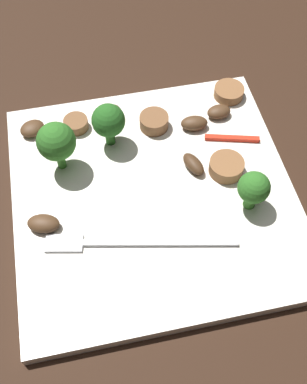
# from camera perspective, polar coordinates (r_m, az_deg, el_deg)

# --- Properties ---
(ground_plane) EXTENTS (1.40, 1.40, 0.00)m
(ground_plane) POSITION_cam_1_polar(r_m,az_deg,el_deg) (0.49, 0.00, -0.81)
(ground_plane) COLOR black
(plate) EXTENTS (0.28, 0.28, 0.01)m
(plate) POSITION_cam_1_polar(r_m,az_deg,el_deg) (0.49, 0.00, -0.41)
(plate) COLOR white
(plate) RESTS_ON ground_plane
(fork) EXTENTS (0.18, 0.05, 0.00)m
(fork) POSITION_cam_1_polar(r_m,az_deg,el_deg) (0.45, -3.20, -6.08)
(fork) COLOR silver
(fork) RESTS_ON plate
(broccoli_floret_0) EXTENTS (0.03, 0.03, 0.05)m
(broccoli_floret_0) POSITION_cam_1_polar(r_m,az_deg,el_deg) (0.50, -5.37, 8.35)
(broccoli_floret_0) COLOR #296420
(broccoli_floret_0) RESTS_ON plate
(broccoli_floret_1) EXTENTS (0.04, 0.04, 0.06)m
(broccoli_floret_1) POSITION_cam_1_polar(r_m,az_deg,el_deg) (0.48, -11.46, 5.82)
(broccoli_floret_1) COLOR #347525
(broccoli_floret_1) RESTS_ON plate
(broccoli_floret_2) EXTENTS (0.03, 0.03, 0.05)m
(broccoli_floret_2) POSITION_cam_1_polar(r_m,az_deg,el_deg) (0.46, 11.80, 0.40)
(broccoli_floret_2) COLOR #347525
(broccoli_floret_2) RESTS_ON plate
(sausage_slice_0) EXTENTS (0.03, 0.03, 0.01)m
(sausage_slice_0) POSITION_cam_1_polar(r_m,az_deg,el_deg) (0.53, -9.19, 7.99)
(sausage_slice_0) COLOR brown
(sausage_slice_0) RESTS_ON plate
(sausage_slice_1) EXTENTS (0.04, 0.04, 0.02)m
(sausage_slice_1) POSITION_cam_1_polar(r_m,az_deg,el_deg) (0.53, 0.06, 8.35)
(sausage_slice_1) COLOR brown
(sausage_slice_1) RESTS_ON plate
(sausage_slice_2) EXTENTS (0.04, 0.04, 0.01)m
(sausage_slice_2) POSITION_cam_1_polar(r_m,az_deg,el_deg) (0.57, 8.93, 11.65)
(sausage_slice_2) COLOR brown
(sausage_slice_2) RESTS_ON plate
(sausage_slice_3) EXTENTS (0.05, 0.05, 0.01)m
(sausage_slice_3) POSITION_cam_1_polar(r_m,az_deg,el_deg) (0.50, 8.65, 2.99)
(sausage_slice_3) COLOR brown
(sausage_slice_3) RESTS_ON plate
(mushroom_0) EXTENTS (0.03, 0.03, 0.01)m
(mushroom_0) POSITION_cam_1_polar(r_m,az_deg,el_deg) (0.54, -14.20, 7.33)
(mushroom_0) COLOR #4C331E
(mushroom_0) RESTS_ON plate
(mushroom_1) EXTENTS (0.02, 0.03, 0.01)m
(mushroom_1) POSITION_cam_1_polar(r_m,az_deg,el_deg) (0.49, 4.77, 3.31)
(mushroom_1) COLOR #422B19
(mushroom_1) RESTS_ON plate
(mushroom_2) EXTENTS (0.04, 0.03, 0.01)m
(mushroom_2) POSITION_cam_1_polar(r_m,az_deg,el_deg) (0.47, -12.93, -3.67)
(mushroom_2) COLOR #4C331E
(mushroom_2) RESTS_ON plate
(mushroom_3) EXTENTS (0.03, 0.02, 0.01)m
(mushroom_3) POSITION_cam_1_polar(r_m,az_deg,el_deg) (0.54, 7.77, 9.42)
(mushroom_3) COLOR #4C331E
(mushroom_3) RESTS_ON plate
(mushroom_4) EXTENTS (0.03, 0.02, 0.01)m
(mushroom_4) POSITION_cam_1_polar(r_m,az_deg,el_deg) (0.53, 4.86, 8.15)
(mushroom_4) COLOR #4C331E
(mushroom_4) RESTS_ON plate
(mushroom_5) EXTENTS (0.02, 0.03, 0.01)m
(mushroom_5) POSITION_cam_1_polar(r_m,az_deg,el_deg) (0.54, -4.55, 9.35)
(mushroom_5) COLOR brown
(mushroom_5) RESTS_ON plate
(pepper_strip_0) EXTENTS (0.06, 0.02, 0.00)m
(pepper_strip_0) POSITION_cam_1_polar(r_m,az_deg,el_deg) (0.53, 9.30, 6.30)
(pepper_strip_0) COLOR red
(pepper_strip_0) RESTS_ON plate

